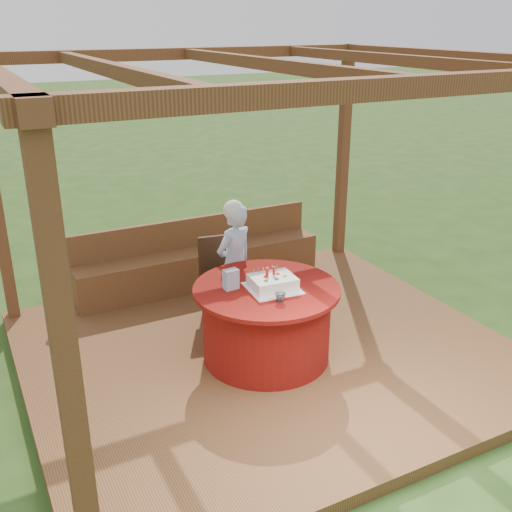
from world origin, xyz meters
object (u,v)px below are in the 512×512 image
Objects in this scene: table at (266,322)px; chair at (220,273)px; bench at (200,264)px; gift_bag at (231,279)px; drinking_glass at (280,297)px; birthday_cake at (273,282)px; elderly_woman at (234,261)px.

table is 1.57× the size of chair.
gift_bag reaches higher than bench.
drinking_glass is at bearing -91.48° from chair.
gift_bag is at bearing -107.87° from chair.
birthday_cake reaches higher than drinking_glass.
elderly_woman reaches higher than chair.
bench is 2.25m from drinking_glass.
chair is 1.79× the size of birthday_cake.
birthday_cake reaches higher than bench.
bench is 1.86m from table.
gift_bag is at bearing -102.81° from bench.
table is 14.97× the size of drinking_glass.
elderly_woman is 1.17m from drinking_glass.
birthday_cake is 0.38m from gift_bag.
drinking_glass is (0.26, -0.44, -0.05)m from gift_bag.
chair is (-0.01, 1.04, 0.10)m from table.
elderly_woman is at bearing -91.40° from bench.
elderly_woman is 14.72× the size of drinking_glass.
drinking_glass is (-0.04, -1.36, 0.30)m from chair.
gift_bag is at bearing 152.98° from birthday_cake.
drinking_glass reaches higher than table.
drinking_glass is (-0.13, -2.18, 0.51)m from bench.
table is at bearing -25.27° from gift_bag.
bench is at bearing 88.60° from elderly_woman.
table is at bearing 119.86° from birthday_cake.
birthday_cake is (-0.06, -1.91, 0.52)m from bench.
gift_bag is at bearing 120.58° from drinking_glass.
bench is 1.98m from birthday_cake.
chair is at bearing -96.87° from bench.
gift_bag is (-0.34, 0.17, 0.03)m from birthday_cake.
table is 1.02× the size of elderly_woman.
birthday_cake is (0.03, -0.06, 0.42)m from table.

